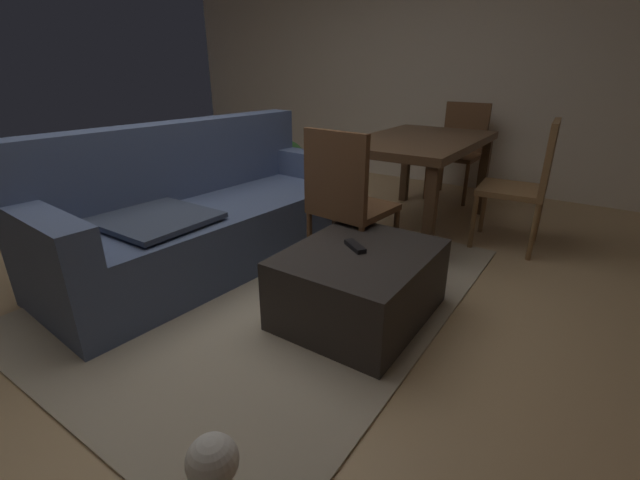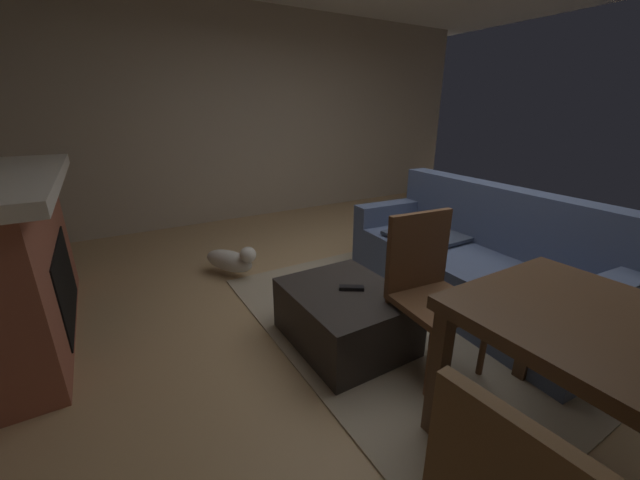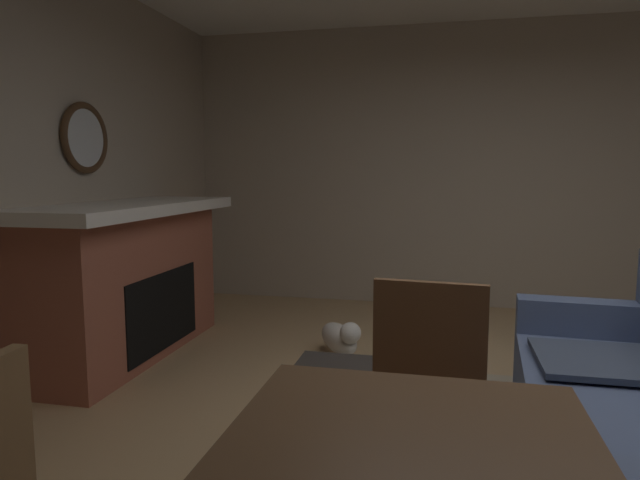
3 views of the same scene
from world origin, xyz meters
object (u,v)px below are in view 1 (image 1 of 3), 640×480
at_px(couch, 204,216).
at_px(dining_chair_south, 528,179).
at_px(dining_table, 419,149).
at_px(dining_chair_west, 345,197).
at_px(potted_plant, 286,164).
at_px(tv_remote, 355,246).
at_px(ottoman_coffee_table, 359,284).
at_px(dining_chair_east, 460,145).

bearing_deg(couch, dining_chair_south, -50.10).
relative_size(couch, dining_table, 1.54).
xyz_separation_m(dining_chair_west, potted_plant, (1.31, 1.51, -0.21)).
bearing_deg(dining_table, tv_remote, -169.41).
xyz_separation_m(couch, dining_chair_west, (0.34, -0.91, 0.20)).
xyz_separation_m(ottoman_coffee_table, potted_plant, (1.70, 1.84, 0.12)).
distance_m(dining_chair_west, potted_plant, 2.01).
bearing_deg(potted_plant, dining_chair_west, -131.02).
bearing_deg(dining_chair_east, couch, 160.21).
bearing_deg(tv_remote, dining_table, 44.01).
distance_m(tv_remote, dining_chair_east, 2.60).
relative_size(dining_chair_east, dining_chair_south, 1.00).
bearing_deg(couch, dining_table, -32.30).
height_order(couch, dining_chair_east, dining_chair_east).
distance_m(couch, potted_plant, 1.76).
distance_m(tv_remote, potted_plant, 2.47).
xyz_separation_m(dining_table, dining_chair_west, (-1.11, 0.01, -0.13)).
bearing_deg(tv_remote, ottoman_coffee_table, -72.24).
relative_size(dining_table, dining_chair_south, 1.54).
xyz_separation_m(dining_chair_east, dining_chair_south, (-1.10, -0.82, 0.00)).
bearing_deg(potted_plant, dining_chair_south, -94.88).
xyz_separation_m(dining_chair_east, potted_plant, (-0.90, 1.52, -0.21)).
bearing_deg(dining_table, potted_plant, 82.25).
relative_size(dining_table, dining_chair_east, 1.54).
bearing_deg(ottoman_coffee_table, dining_chair_south, -18.71).
bearing_deg(dining_chair_south, tv_remote, 159.78).
relative_size(tv_remote, potted_plant, 0.29).
xyz_separation_m(ottoman_coffee_table, dining_table, (1.49, 0.32, 0.46)).
bearing_deg(dining_chair_west, dining_table, -0.47).
relative_size(dining_chair_south, potted_plant, 1.67).
bearing_deg(dining_chair_west, potted_plant, 48.98).
relative_size(dining_table, potted_plant, 2.57).
distance_m(couch, dining_chair_west, 0.99).
height_order(tv_remote, potted_plant, potted_plant).
bearing_deg(ottoman_coffee_table, dining_chair_east, 6.85).
bearing_deg(dining_table, dining_chair_west, 179.53).
xyz_separation_m(couch, dining_chair_east, (2.55, -0.92, 0.20)).
bearing_deg(tv_remote, dining_chair_east, 39.42).
bearing_deg(dining_chair_south, ottoman_coffee_table, 161.29).
height_order(tv_remote, dining_chair_south, dining_chair_south).
bearing_deg(dining_chair_east, tv_remote, -174.00).
relative_size(ottoman_coffee_table, dining_chair_east, 0.88).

